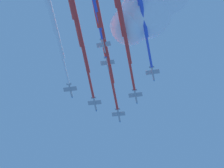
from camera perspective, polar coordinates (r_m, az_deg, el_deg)
name	(u,v)px	position (r m, az deg, el deg)	size (l,w,h in m)	color
jet_lead	(103,38)	(236.11, -1.27, 6.51)	(29.02, 79.03, 4.08)	#9EA3AD
jet_port_inner	(78,29)	(233.07, -4.78, 7.69)	(27.56, 74.49, 4.10)	#9EA3AD
jet_starboard_inner	(121,18)	(231.40, 1.29, 9.24)	(27.94, 76.52, 3.96)	#9EA3AD
jet_port_mid	(52,16)	(233.75, -8.46, 9.41)	(26.51, 72.63, 4.00)	#9EA3AD
cloud_puff	(145,10)	(248.70, 4.73, 10.39)	(52.29, 41.92, 31.87)	white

